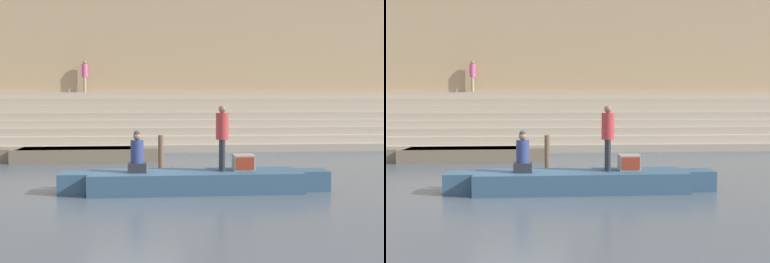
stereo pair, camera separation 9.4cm
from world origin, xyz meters
The scene contains 10 objects.
ground_plane centered at (0.00, 0.00, 0.00)m, with size 120.00×120.00×0.00m, color #4C5660.
ghat_steps centered at (0.00, 10.63, 0.94)m, with size 36.00×4.83×2.65m.
back_wall centered at (0.00, 12.93, 4.05)m, with size 34.20×1.28×8.15m.
rowboat_main centered at (1.57, -0.54, 0.27)m, with size 6.61×1.33×0.50m.
person_standing centered at (2.22, -0.51, 1.44)m, with size 0.31×0.31×1.62m.
person_rowing centered at (0.14, -0.57, 0.91)m, with size 0.44×0.35×1.02m.
tv_set centered at (2.78, -0.44, 0.70)m, with size 0.53×0.43×0.39m.
moored_boat_shore centered at (-2.26, 5.26, 0.26)m, with size 5.86×1.34×0.49m.
mooring_post centered at (0.74, 2.25, 0.59)m, with size 0.16×0.16×1.18m, color brown.
person_on_steps centered at (-3.01, 12.04, 3.58)m, with size 0.29×0.29×1.61m.
Camera 2 is at (0.68, -11.45, 2.26)m, focal length 42.00 mm.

